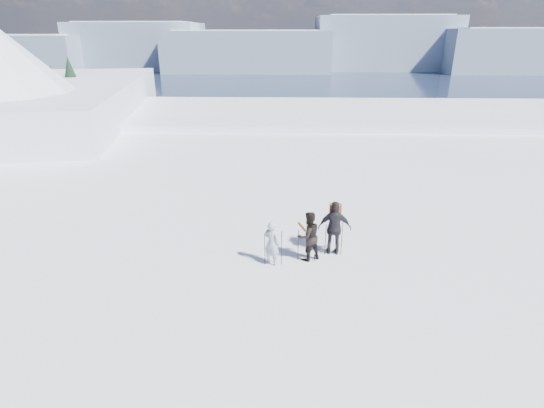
{
  "coord_description": "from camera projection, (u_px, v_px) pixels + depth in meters",
  "views": [
    {
      "loc": [
        -1.9,
        -10.45,
        7.33
      ],
      "look_at": [
        -2.33,
        3.0,
        1.84
      ],
      "focal_mm": 28.0,
      "sensor_mm": 36.0,
      "label": 1
    }
  ],
  "objects": [
    {
      "name": "ski_poles",
      "position": [
        305.0,
        244.0,
        14.46
      ],
      "size": [
        2.68,
        0.79,
        1.29
      ],
      "color": "black",
      "rests_on": "ground"
    },
    {
      "name": "backpack",
      "position": [
        337.0,
        192.0,
        14.5
      ],
      "size": [
        0.44,
        0.27,
        0.55
      ],
      "primitive_type": "cube",
      "rotation": [
        0.0,
        0.0,
        3.06
      ],
      "color": "#C95A12",
      "rests_on": "skier_pack"
    },
    {
      "name": "near_ridge",
      "position": [
        35.0,
        150.0,
        41.64
      ],
      "size": [
        31.37,
        35.68,
        25.62
      ],
      "color": "white",
      "rests_on": "ground"
    },
    {
      "name": "skier_grey",
      "position": [
        272.0,
        243.0,
        14.13
      ],
      "size": [
        0.69,
        0.62,
        1.57
      ],
      "primitive_type": "imported",
      "rotation": [
        0.0,
        0.0,
        2.6
      ],
      "color": "#A0A5AF",
      "rests_on": "ground"
    },
    {
      "name": "skier_pack",
      "position": [
        335.0,
        228.0,
        14.74
      ],
      "size": [
        1.19,
        0.57,
        1.97
      ],
      "primitive_type": "imported",
      "rotation": [
        0.0,
        0.0,
        3.06
      ],
      "color": "black",
      "rests_on": "ground"
    },
    {
      "name": "far_mountain_range",
      "position": [
        317.0,
        47.0,
        435.17
      ],
      "size": [
        770.0,
        110.0,
        53.0
      ],
      "color": "slate",
      "rests_on": "ground"
    },
    {
      "name": "skier_dark",
      "position": [
        308.0,
        236.0,
        14.39
      ],
      "size": [
        1.07,
        1.0,
        1.76
      ],
      "primitive_type": "imported",
      "rotation": [
        0.0,
        0.0,
        3.65
      ],
      "color": "black",
      "rests_on": "ground"
    },
    {
      "name": "skis_loose",
      "position": [
        308.0,
        231.0,
        16.75
      ],
      "size": [
        0.62,
        1.7,
        0.03
      ],
      "color": "black",
      "rests_on": "ground"
    },
    {
      "name": "lake_basin",
      "position": [
        304.0,
        180.0,
        42.6
      ],
      "size": [
        820.0,
        820.0,
        71.62
      ],
      "color": "white",
      "rests_on": "ground"
    }
  ]
}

